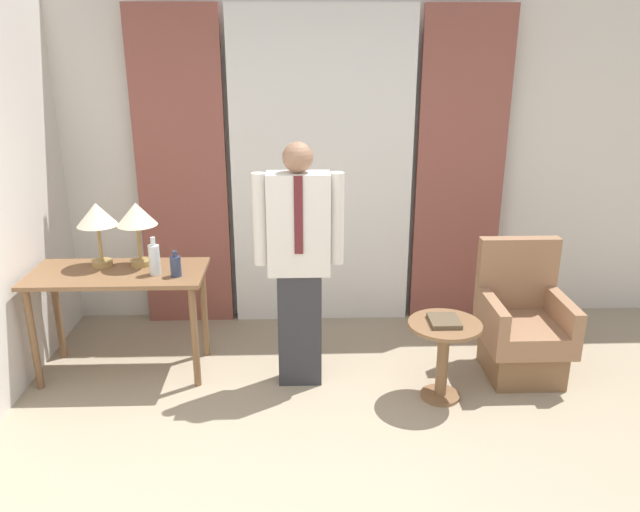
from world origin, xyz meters
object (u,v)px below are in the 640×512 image
object	(u,v)px
desk	(119,287)
armchair	(522,329)
side_table	(443,347)
book	(444,321)
table_lamp_left	(97,218)
bottle_near_edge	(176,266)
person	(299,257)
bottle_by_lamp	(154,259)
table_lamp_right	(137,217)

from	to	relation	value
desk	armchair	bearing A→B (deg)	-2.26
side_table	book	bearing A→B (deg)	174.70
desk	side_table	size ratio (longest dim) A/B	2.20
table_lamp_left	side_table	xyz separation A→B (m)	(2.36, -0.57, -0.76)
desk	table_lamp_left	size ratio (longest dim) A/B	2.64
bottle_near_edge	person	world-z (taller)	person
table_lamp_left	book	size ratio (longest dim) A/B	2.09
bottle_by_lamp	desk	bearing A→B (deg)	168.05
bottle_by_lamp	person	xyz separation A→B (m)	(0.99, -0.13, 0.04)
bottle_by_lamp	book	distance (m)	2.00
bottle_near_edge	side_table	size ratio (longest dim) A/B	0.33
table_lamp_left	book	xyz separation A→B (m)	(2.36, -0.57, -0.57)
table_lamp_right	bottle_by_lamp	distance (m)	0.34
bottle_by_lamp	person	world-z (taller)	person
table_lamp_left	bottle_by_lamp	size ratio (longest dim) A/B	1.73
table_lamp_left	book	bearing A→B (deg)	-13.62
bottle_near_edge	book	xyz separation A→B (m)	(1.79, -0.34, -0.28)
armchair	side_table	size ratio (longest dim) A/B	1.74
table_lamp_left	person	xyz separation A→B (m)	(1.41, -0.32, -0.20)
armchair	side_table	bearing A→B (deg)	-152.83
table_lamp_left	armchair	world-z (taller)	table_lamp_left
person	book	world-z (taller)	person
side_table	armchair	bearing A→B (deg)	27.17
person	book	distance (m)	1.05
table_lamp_left	side_table	bearing A→B (deg)	-13.59
table_lamp_right	side_table	size ratio (longest dim) A/B	0.83
table_lamp_right	armchair	xyz separation A→B (m)	(2.73, -0.24, -0.79)
table_lamp_right	bottle_by_lamp	size ratio (longest dim) A/B	1.73
person	bottle_by_lamp	bearing A→B (deg)	172.51
book	table_lamp_right	bearing A→B (deg)	164.66
bottle_near_edge	side_table	world-z (taller)	bottle_near_edge
desk	bottle_by_lamp	distance (m)	0.37
book	side_table	bearing A→B (deg)	-5.30
table_lamp_left	bottle_near_edge	size ratio (longest dim) A/B	2.55
person	side_table	distance (m)	1.13
table_lamp_left	bottle_near_edge	world-z (taller)	table_lamp_left
desk	side_table	world-z (taller)	desk
bottle_by_lamp	side_table	size ratio (longest dim) A/B	0.48
desk	person	xyz separation A→B (m)	(1.27, -0.19, 0.27)
table_lamp_left	side_table	distance (m)	2.55
desk	bottle_near_edge	size ratio (longest dim) A/B	6.73
table_lamp_right	book	xyz separation A→B (m)	(2.08, -0.57, -0.57)
bottle_near_edge	bottle_by_lamp	distance (m)	0.16
table_lamp_left	person	distance (m)	1.46
armchair	person	bearing A→B (deg)	-177.26
table_lamp_left	bottle_by_lamp	world-z (taller)	table_lamp_left
table_lamp_right	bottle_near_edge	size ratio (longest dim) A/B	2.55
desk	table_lamp_right	bearing A→B (deg)	42.64
desk	bottle_by_lamp	bearing A→B (deg)	-11.95
bottle_by_lamp	book	xyz separation A→B (m)	(1.94, -0.38, -0.32)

